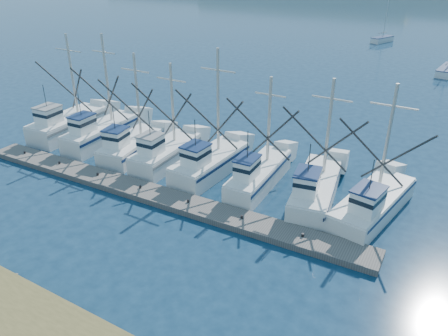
{
  "coord_description": "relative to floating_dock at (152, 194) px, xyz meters",
  "views": [
    {
      "loc": [
        10.34,
        -13.99,
        15.53
      ],
      "look_at": [
        -2.56,
        8.0,
        2.66
      ],
      "focal_mm": 35.0,
      "sensor_mm": 36.0,
      "label": 1
    }
  ],
  "objects": [
    {
      "name": "ground",
      "position": [
        7.31,
        -6.17,
        -0.21
      ],
      "size": [
        500.0,
        500.0,
        0.0
      ],
      "primitive_type": "plane",
      "color": "#0D243A",
      "rests_on": "ground"
    },
    {
      "name": "floating_dock",
      "position": [
        0.0,
        0.0,
        0.0
      ],
      "size": [
        31.13,
        2.92,
        0.41
      ],
      "primitive_type": "cube",
      "rotation": [
        0.0,
        0.0,
        0.03
      ],
      "color": "#5E5954",
      "rests_on": "ground"
    },
    {
      "name": "sailboat_near",
      "position": [
        14.0,
        46.86,
        0.28
      ],
      "size": [
        2.4,
        6.5,
        8.1
      ],
      "rotation": [
        0.0,
        0.0,
        -0.1
      ],
      "color": "silver",
      "rests_on": "ground"
    },
    {
      "name": "trawler_fleet",
      "position": [
        -0.5,
        4.89,
        0.78
      ],
      "size": [
        31.22,
        8.51,
        9.32
      ],
      "color": "silver",
      "rests_on": "ground"
    },
    {
      "name": "sailboat_far",
      "position": [
        1.13,
        65.67,
        0.3
      ],
      "size": [
        3.32,
        5.28,
        8.1
      ],
      "rotation": [
        0.0,
        0.0,
        -0.37
      ],
      "color": "silver",
      "rests_on": "ground"
    }
  ]
}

